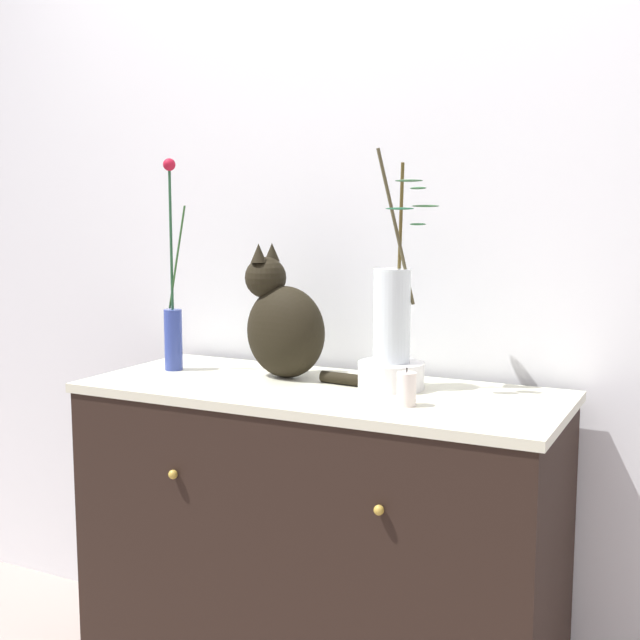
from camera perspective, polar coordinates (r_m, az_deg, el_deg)
The scene contains 7 objects.
wall_back at distance 2.43m, azimuth 3.60°, elevation 5.75°, with size 4.40×0.08×2.60m, color silver.
sideboard at distance 2.31m, azimuth -0.00°, elevation -15.89°, with size 1.28×0.55×0.91m.
cat_sitting at distance 2.28m, azimuth -2.58°, elevation -0.26°, with size 0.43×0.17×0.38m.
vase_slim_green at distance 2.42m, azimuth -10.25°, elevation -0.02°, with size 0.08×0.05×0.61m.
bowl_porcelain at distance 2.16m, azimuth 5.00°, elevation -3.87°, with size 0.18×0.18×0.07m, color white.
vase_glass_clear at distance 2.13m, azimuth 5.10°, elevation 0.67°, with size 0.17×0.19×0.55m.
candle_pillar at distance 1.96m, azimuth 6.08°, elevation -4.83°, with size 0.05×0.05×0.09m.
Camera 1 is at (0.94, -1.90, 1.37)m, focal length 45.74 mm.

